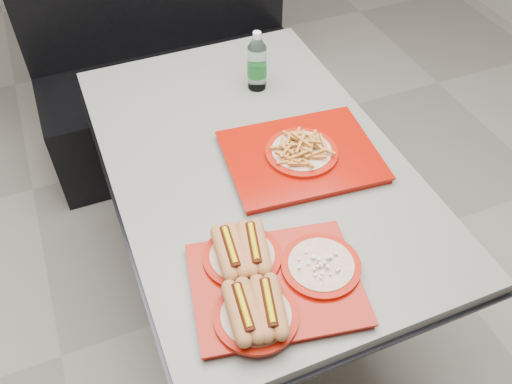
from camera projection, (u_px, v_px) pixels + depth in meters
name	position (u px, v px, depth m)	size (l,w,h in m)	color
ground	(255.00, 289.00, 2.28)	(6.00, 6.00, 0.00)	gray
diner_table	(254.00, 194.00, 1.86)	(0.92, 1.42, 0.75)	black
booth_bench	(172.00, 71.00, 2.69)	(1.30, 0.57, 1.35)	black
tray_near	(269.00, 280.00, 1.37)	(0.48, 0.41, 0.09)	#990E04
tray_far	(301.00, 154.00, 1.71)	(0.51, 0.41, 0.09)	#990E04
water_bottle	(257.00, 64.00, 1.94)	(0.07, 0.07, 0.22)	silver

